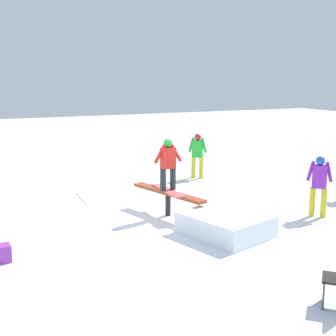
# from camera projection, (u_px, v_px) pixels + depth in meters

# --- Properties ---
(ground_plane) EXTENTS (60.00, 60.00, 0.00)m
(ground_plane) POSITION_uv_depth(u_px,v_px,m) (168.00, 215.00, 12.03)
(ground_plane) COLOR white
(rail_feature) EXTENTS (2.49, 0.98, 0.65)m
(rail_feature) POSITION_uv_depth(u_px,v_px,m) (168.00, 195.00, 11.92)
(rail_feature) COLOR black
(rail_feature) RESTS_ON ground
(snow_kicker_ramp) EXTENTS (2.15, 1.95, 0.49)m
(snow_kicker_ramp) POSITION_uv_depth(u_px,v_px,m) (225.00, 225.00, 10.52)
(snow_kicker_ramp) COLOR white
(snow_kicker_ramp) RESTS_ON ground
(main_rider_on_rail) EXTENTS (1.52, 0.78, 1.35)m
(main_rider_on_rail) POSITION_uv_depth(u_px,v_px,m) (168.00, 165.00, 11.77)
(main_rider_on_rail) COLOR #E85A5E
(main_rider_on_rail) RESTS_ON rail_feature
(bystander_purple) EXTENTS (0.49, 0.55, 1.57)m
(bystander_purple) POSITION_uv_depth(u_px,v_px,m) (319.00, 183.00, 11.76)
(bystander_purple) COLOR gold
(bystander_purple) RESTS_ON ground
(bystander_green) EXTENTS (0.53, 0.57, 1.57)m
(bystander_green) POSITION_uv_depth(u_px,v_px,m) (198.00, 153.00, 16.24)
(bystander_green) COLOR gold
(bystander_green) RESTS_ON ground
(loose_snowboard_white) EXTENTS (1.49, 0.35, 0.02)m
(loose_snowboard_white) POSITION_uv_depth(u_px,v_px,m) (86.00, 198.00, 13.71)
(loose_snowboard_white) COLOR white
(loose_snowboard_white) RESTS_ON ground
(backpack_on_snow) EXTENTS (0.31, 0.24, 0.34)m
(backpack_on_snow) POSITION_uv_depth(u_px,v_px,m) (5.00, 253.00, 9.03)
(backpack_on_snow) COLOR purple
(backpack_on_snow) RESTS_ON ground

